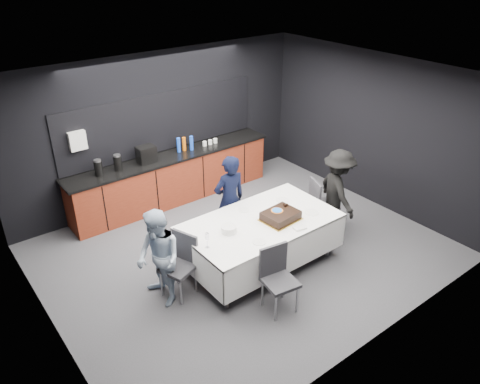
% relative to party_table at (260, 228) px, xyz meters
% --- Properties ---
extents(ground, '(6.00, 6.00, 0.00)m').
position_rel_party_table_xyz_m(ground, '(0.00, 0.40, -0.64)').
color(ground, '#46474B').
rests_on(ground, ground).
extents(room_shell, '(6.04, 5.04, 2.82)m').
position_rel_party_table_xyz_m(room_shell, '(0.00, 0.40, 1.22)').
color(room_shell, white).
rests_on(room_shell, ground).
extents(kitchenette, '(4.10, 0.64, 2.05)m').
position_rel_party_table_xyz_m(kitchenette, '(-0.02, 2.62, -0.10)').
color(kitchenette, maroon).
rests_on(kitchenette, ground).
extents(party_table, '(2.32, 1.32, 0.78)m').
position_rel_party_table_xyz_m(party_table, '(0.00, 0.00, 0.00)').
color(party_table, '#99999E').
rests_on(party_table, ground).
extents(cake_assembly, '(0.58, 0.49, 0.17)m').
position_rel_party_table_xyz_m(cake_assembly, '(0.25, -0.16, 0.21)').
color(cake_assembly, gold).
rests_on(cake_assembly, party_table).
extents(plate_stack, '(0.22, 0.22, 0.10)m').
position_rel_party_table_xyz_m(plate_stack, '(-0.56, 0.03, 0.19)').
color(plate_stack, white).
rests_on(plate_stack, party_table).
extents(loose_plate_near, '(0.19, 0.19, 0.01)m').
position_rel_party_table_xyz_m(loose_plate_near, '(-0.38, -0.43, 0.14)').
color(loose_plate_near, white).
rests_on(loose_plate_near, party_table).
extents(loose_plate_right_a, '(0.22, 0.22, 0.01)m').
position_rel_party_table_xyz_m(loose_plate_right_a, '(0.68, 0.26, 0.14)').
color(loose_plate_right_a, white).
rests_on(loose_plate_right_a, party_table).
extents(loose_plate_right_b, '(0.22, 0.22, 0.01)m').
position_rel_party_table_xyz_m(loose_plate_right_b, '(0.77, -0.30, 0.14)').
color(loose_plate_right_b, white).
rests_on(loose_plate_right_b, party_table).
extents(loose_plate_far, '(0.18, 0.18, 0.01)m').
position_rel_party_table_xyz_m(loose_plate_far, '(-0.01, 0.40, 0.14)').
color(loose_plate_far, white).
rests_on(loose_plate_far, party_table).
extents(fork_pile, '(0.20, 0.15, 0.03)m').
position_rel_party_table_xyz_m(fork_pile, '(0.30, -0.52, 0.15)').
color(fork_pile, white).
rests_on(fork_pile, party_table).
extents(champagne_flute, '(0.06, 0.06, 0.22)m').
position_rel_party_table_xyz_m(champagne_flute, '(-1.02, -0.09, 0.30)').
color(champagne_flute, white).
rests_on(champagne_flute, party_table).
extents(chair_left, '(0.54, 0.54, 0.92)m').
position_rel_party_table_xyz_m(chair_left, '(-1.29, 0.17, -0.11)').
color(chair_left, '#2E2E33').
rests_on(chair_left, ground).
extents(chair_right, '(0.55, 0.55, 0.92)m').
position_rel_party_table_xyz_m(chair_right, '(1.48, 0.17, -0.11)').
color(chair_right, '#2E2E33').
rests_on(chair_right, ground).
extents(chair_near, '(0.48, 0.48, 0.92)m').
position_rel_party_table_xyz_m(chair_near, '(-0.44, -0.88, -0.11)').
color(chair_near, '#2E2E33').
rests_on(chair_near, ground).
extents(person_center, '(0.59, 0.41, 1.54)m').
position_rel_party_table_xyz_m(person_center, '(0.01, 0.79, 0.13)').
color(person_center, black).
rests_on(person_center, ground).
extents(person_left, '(0.54, 0.69, 1.41)m').
position_rel_party_table_xyz_m(person_left, '(-1.62, 0.18, 0.06)').
color(person_left, '#A7BBD2').
rests_on(person_left, ground).
extents(person_right, '(0.84, 1.08, 1.48)m').
position_rel_party_table_xyz_m(person_right, '(1.67, -0.02, 0.10)').
color(person_right, black).
rests_on(person_right, ground).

